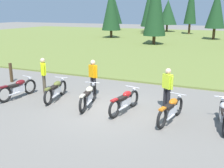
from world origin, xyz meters
name	(u,v)px	position (x,y,z in m)	size (l,w,h in m)	color
ground_plane	(106,110)	(0.00, 0.00, 0.00)	(140.00, 140.00, 0.00)	slate
grass_moorland	(190,41)	(0.00, 26.35, 0.05)	(80.00, 44.00, 0.10)	olive
forest_treeline	(192,8)	(-0.98, 34.13, 4.35)	(39.97, 24.47, 8.71)	#47331E
motorcycle_maroon	(18,88)	(-4.22, -0.22, 0.44)	(0.62, 2.10, 0.88)	black
motorcycle_olive	(56,90)	(-2.53, 0.25, 0.44)	(0.67, 2.09, 0.88)	black
motorcycle_cream	(88,96)	(-0.80, 0.04, 0.44)	(0.70, 2.08, 0.88)	black
motorcycle_red	(125,101)	(0.76, 0.07, 0.44)	(0.67, 2.08, 0.88)	black
motorcycle_orange	(171,110)	(2.55, -0.12, 0.44)	(0.71, 2.07, 0.88)	black
motorcycle_silver	(224,114)	(4.25, 0.15, 0.44)	(0.62, 2.10, 0.88)	black
rider_checking_bike	(93,76)	(-1.27, 1.39, 0.95)	(0.51, 0.35, 1.67)	black
rider_with_back_turned	(167,87)	(2.18, 0.96, 0.95)	(0.48, 0.38, 1.67)	black
rider_near_row_end	(44,73)	(-3.64, 0.89, 0.95)	(0.40, 0.43, 1.67)	#4C4233
trail_marker_post	(11,73)	(-6.51, 1.74, 0.53)	(0.12, 0.12, 1.06)	#47331E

